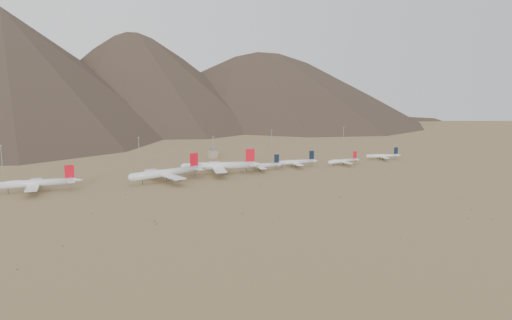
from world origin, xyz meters
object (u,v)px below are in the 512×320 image
widebody_east (219,166)px  control_tower (213,153)px  narrowbody_a (261,165)px  widebody_west (36,183)px  widebody_centre (166,173)px  narrowbody_b (296,162)px

widebody_east → control_tower: (29.21, 86.03, -2.22)m
widebody_east → narrowbody_a: (40.84, -1.33, -2.88)m
widebody_west → widebody_east: (150.16, 2.29, 0.99)m
widebody_west → control_tower: size_ratio=5.31×
widebody_centre → widebody_east: widebody_east is taller
widebody_centre → narrowbody_b: 131.55m
narrowbody_a → control_tower: narrowbody_a is taller
widebody_east → narrowbody_b: bearing=15.6°
widebody_east → control_tower: size_ratio=5.97×
narrowbody_a → control_tower: bearing=108.3°
widebody_west → narrowbody_a: 191.01m
widebody_west → widebody_centre: (98.36, -7.70, 0.77)m
widebody_centre → widebody_east: (51.80, 9.99, 0.22)m
widebody_west → narrowbody_b: 229.58m
control_tower → widebody_centre: bearing=-130.2°
widebody_centre → narrowbody_b: (131.20, 9.19, -2.43)m
widebody_west → narrowbody_a: (191.00, 0.96, -1.88)m
widebody_west → widebody_centre: size_ratio=0.90×
widebody_centre → narrowbody_a: size_ratio=1.64×
narrowbody_b → control_tower: size_ratio=3.78×
narrowbody_a → control_tower: 88.13m
control_tower → narrowbody_a: bearing=-82.4°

